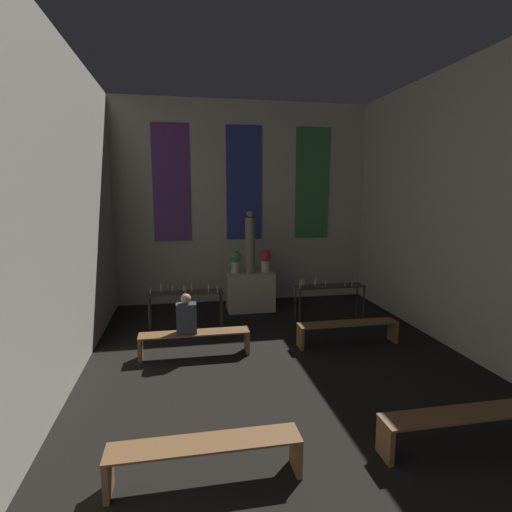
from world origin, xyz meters
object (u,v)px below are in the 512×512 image
flower_vase_left (235,260)px  pew_back_left (195,339)px  altar (250,291)px  pew_second_right (462,422)px  candle_rack_left (186,297)px  candle_rack_right (329,290)px  statue (250,243)px  pew_second_left (206,453)px  person_seated (186,316)px  pew_back_right (348,328)px  flower_vase_right (265,259)px

flower_vase_left → pew_back_left: bearing=-112.6°
altar → pew_second_right: bearing=-75.9°
candle_rack_left → candle_rack_right: size_ratio=1.00×
candle_rack_right → pew_second_right: candle_rack_right is taller
statue → candle_rack_right: statue is taller
pew_back_left → candle_rack_left: bearing=95.6°
altar → pew_second_left: (-1.49, -5.93, -0.16)m
candle_rack_left → person_seated: 1.37m
flower_vase_left → pew_second_left: flower_vase_left is taller
altar → person_seated: bearing=-121.4°
flower_vase_left → person_seated: 2.98m
person_seated → flower_vase_left: bearing=64.9°
candle_rack_left → pew_back_right: candle_rack_left is taller
pew_back_right → person_seated: bearing=180.0°
altar → candle_rack_left: (-1.62, -1.29, 0.26)m
pew_back_left → candle_rack_right: bearing=23.8°
pew_back_left → person_seated: bearing=180.0°
flower_vase_right → statue: bearing=-180.0°
candle_rack_left → pew_second_right: candle_rack_left is taller
flower_vase_right → pew_back_left: bearing=-125.1°
altar → statue: 1.21m
altar → candle_rack_right: bearing=-38.7°
statue → candle_rack_right: 2.27m
flower_vase_right → candle_rack_right: size_ratio=0.35×
pew_second_left → candle_rack_left: bearing=91.7°
candle_rack_right → pew_second_right: 4.66m
flower_vase_right → candle_rack_left: flower_vase_right is taller
statue → person_seated: 3.25m
pew_second_right → person_seated: 4.53m
pew_back_left → flower_vase_right: bearing=54.9°
candle_rack_left → flower_vase_left: bearing=46.1°
altar → person_seated: size_ratio=1.60×
pew_second_left → pew_back_left: 3.27m
altar → flower_vase_left: size_ratio=2.15×
statue → pew_second_right: bearing=-75.9°
statue → flower_vase_right: size_ratio=2.83×
candle_rack_left → candle_rack_right: candle_rack_left is taller
candle_rack_left → pew_back_left: candle_rack_left is taller
altar → person_seated: person_seated is taller
altar → pew_second_left: 6.11m
flower_vase_right → candle_rack_right: (1.23, -1.29, -0.55)m
person_seated → pew_second_right: bearing=-46.5°
pew_back_left → pew_back_right: 2.97m
flower_vase_left → candle_rack_right: (1.99, -1.29, -0.55)m
pew_back_left → pew_second_right: bearing=-47.8°
statue → pew_second_right: size_ratio=0.77×
altar → pew_back_right: bearing=-60.8°
flower_vase_left → pew_second_right: flower_vase_left is taller
altar → statue: statue is taller
statue → pew_back_left: bearing=-119.2°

